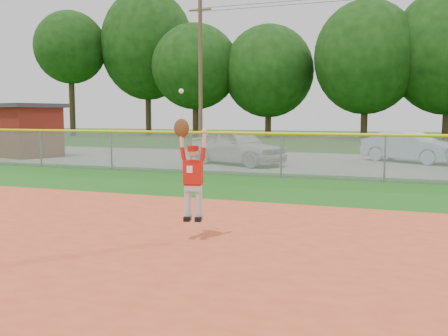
# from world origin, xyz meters

# --- Properties ---
(ground) EXTENTS (120.00, 120.00, 0.00)m
(ground) POSITION_xyz_m (0.00, 0.00, 0.00)
(ground) COLOR #185012
(ground) RESTS_ON ground
(parking_strip) EXTENTS (44.00, 10.00, 0.03)m
(parking_strip) POSITION_xyz_m (0.00, 16.00, 0.01)
(parking_strip) COLOR gray
(parking_strip) RESTS_ON ground
(car_white_a) EXTENTS (4.82, 3.40, 1.52)m
(car_white_a) POSITION_xyz_m (-2.80, 13.57, 0.79)
(car_white_a) COLOR silver
(car_white_a) RESTS_ON parking_strip
(car_blue) EXTENTS (4.38, 3.35, 1.39)m
(car_blue) POSITION_xyz_m (4.10, 17.10, 0.72)
(car_blue) COLOR #8CBAD1
(car_blue) RESTS_ON parking_strip
(utility_shed) EXTENTS (4.26, 3.76, 2.68)m
(utility_shed) POSITION_xyz_m (-14.04, 13.65, 1.37)
(utility_shed) COLOR #5E150D
(utility_shed) RESTS_ON ground
(outfield_fence) EXTENTS (40.06, 0.10, 1.55)m
(outfield_fence) POSITION_xyz_m (0.00, 10.00, 0.88)
(outfield_fence) COLOR gray
(outfield_fence) RESTS_ON ground
(power_lines) EXTENTS (19.40, 0.24, 9.00)m
(power_lines) POSITION_xyz_m (1.00, 22.00, 4.68)
(power_lines) COLOR #4C3823
(power_lines) RESTS_ON ground
(tree_line) EXTENTS (62.37, 13.00, 14.43)m
(tree_line) POSITION_xyz_m (0.96, 37.90, 7.53)
(tree_line) COLOR #422D1C
(tree_line) RESTS_ON ground
(ballplayer) EXTENTS (0.57, 0.29, 2.20)m
(ballplayer) POSITION_xyz_m (0.60, 1.15, 1.21)
(ballplayer) COLOR silver
(ballplayer) RESTS_ON ground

